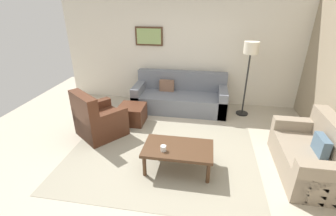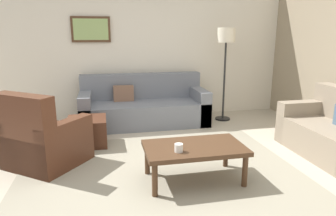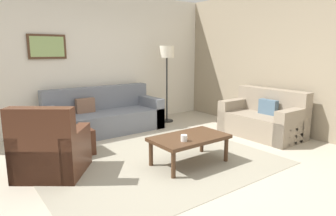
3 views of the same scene
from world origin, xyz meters
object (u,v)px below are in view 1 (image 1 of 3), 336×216
at_px(armchair_leather, 97,122).
at_px(lamp_standing, 250,56).
at_px(ottoman, 132,114).
at_px(cup, 163,148).
at_px(couch_loveseat, 315,157).
at_px(coffee_table, 178,150).
at_px(framed_artwork, 149,36).
at_px(couch_main, 180,97).

distance_m(armchair_leather, lamp_standing, 3.51).
height_order(ottoman, cup, cup).
xyz_separation_m(couch_loveseat, ottoman, (-3.34, 1.16, -0.10)).
relative_size(coffee_table, cup, 12.32).
xyz_separation_m(lamp_standing, framed_artwork, (-2.38, 0.55, 0.27)).
bearing_deg(framed_artwork, couch_main, -26.38).
bearing_deg(coffee_table, framed_artwork, 111.74).
bearing_deg(armchair_leather, ottoman, 52.58).
xyz_separation_m(couch_main, couch_loveseat, (2.38, -2.12, 0.01)).
bearing_deg(coffee_table, couch_loveseat, 6.94).
distance_m(lamp_standing, framed_artwork, 2.46).
xyz_separation_m(ottoman, framed_artwork, (0.10, 1.39, 1.48)).
bearing_deg(couch_loveseat, armchair_leather, 172.60).
bearing_deg(cup, lamp_standing, 58.29).
relative_size(armchair_leather, coffee_table, 1.02).
bearing_deg(cup, framed_artwork, 107.16).
relative_size(cup, lamp_standing, 0.05).
relative_size(ottoman, coffee_table, 0.51).
bearing_deg(framed_artwork, coffee_table, -68.26).
relative_size(couch_loveseat, lamp_standing, 0.86).
relative_size(couch_main, ottoman, 3.99).
bearing_deg(armchair_leather, framed_artwork, 73.67).
bearing_deg(framed_artwork, couch_loveseat, -38.14).
bearing_deg(couch_loveseat, cup, -170.53).
relative_size(couch_main, armchair_leather, 1.99).
height_order(couch_loveseat, lamp_standing, lamp_standing).
relative_size(armchair_leather, framed_artwork, 1.62).
distance_m(coffee_table, cup, 0.27).
distance_m(armchair_leather, framed_artwork, 2.54).
height_order(couch_main, couch_loveseat, same).
bearing_deg(framed_artwork, ottoman, -93.98).
bearing_deg(couch_loveseat, lamp_standing, 113.29).
xyz_separation_m(coffee_table, framed_artwork, (-1.12, 2.80, 1.32)).
bearing_deg(coffee_table, lamp_standing, 60.76).
distance_m(couch_main, ottoman, 1.36).
height_order(couch_main, coffee_table, couch_main).
distance_m(couch_loveseat, cup, 2.37).
xyz_separation_m(coffee_table, lamp_standing, (1.26, 2.26, 1.05)).
distance_m(couch_main, couch_loveseat, 3.18).
height_order(ottoman, coffee_table, coffee_table).
relative_size(armchair_leather, cup, 12.56).
xyz_separation_m(couch_main, armchair_leather, (-1.47, -1.62, 0.01)).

